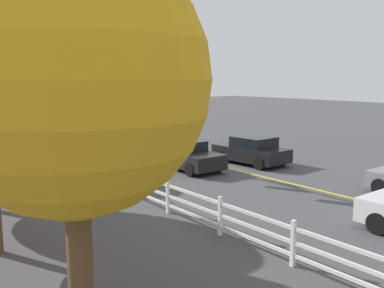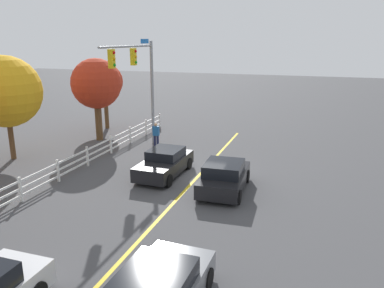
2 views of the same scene
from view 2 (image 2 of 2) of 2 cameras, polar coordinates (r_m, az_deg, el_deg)
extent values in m
plane|color=#444447|center=(20.20, 0.95, -4.79)|extent=(120.00, 120.00, 0.00)
cube|color=gold|center=(16.71, -3.24, -9.28)|extent=(28.00, 0.16, 0.01)
cylinder|color=gray|center=(26.00, -5.93, 7.49)|extent=(0.20, 0.20, 6.85)
cylinder|color=gray|center=(22.92, -9.49, 14.15)|extent=(6.32, 0.12, 0.12)
cube|color=#0C59B2|center=(24.94, -7.07, 14.98)|extent=(1.10, 0.03, 0.28)
cube|color=gold|center=(23.47, -8.73, 12.74)|extent=(0.32, 0.28, 1.00)
sphere|color=red|center=(23.39, -8.43, 13.53)|extent=(0.17, 0.17, 0.17)
sphere|color=orange|center=(23.40, -8.40, 12.75)|extent=(0.17, 0.17, 0.17)
sphere|color=#148C19|center=(23.41, -8.37, 11.97)|extent=(0.17, 0.17, 0.17)
cube|color=gold|center=(21.24, -11.91, 12.33)|extent=(0.32, 0.28, 1.00)
sphere|color=red|center=(21.15, -11.59, 13.21)|extent=(0.17, 0.17, 0.17)
sphere|color=orange|center=(21.16, -11.55, 12.34)|extent=(0.17, 0.17, 0.17)
sphere|color=#148C19|center=(21.18, -11.50, 11.48)|extent=(0.17, 0.17, 0.17)
cube|color=black|center=(20.14, -4.14, -3.17)|extent=(4.19, 1.88, 0.70)
cube|color=black|center=(20.14, -3.93, -1.39)|extent=(1.87, 1.64, 0.49)
cylinder|color=black|center=(18.70, -3.56, -5.48)|extent=(0.65, 0.24, 0.64)
cylinder|color=black|center=(19.38, -8.06, -4.84)|extent=(0.65, 0.24, 0.64)
cylinder|color=black|center=(21.16, -0.52, -2.92)|extent=(0.65, 0.24, 0.64)
cylinder|color=black|center=(21.77, -4.60, -2.45)|extent=(0.65, 0.24, 0.64)
cube|color=black|center=(18.24, 4.84, -5.25)|extent=(4.07, 2.08, 0.68)
cube|color=black|center=(17.84, 4.76, -3.61)|extent=(2.03, 1.80, 0.55)
cylinder|color=black|center=(19.73, 3.05, -4.32)|extent=(0.65, 0.25, 0.64)
cylinder|color=black|center=(19.45, 8.18, -4.77)|extent=(0.65, 0.25, 0.64)
cylinder|color=black|center=(17.28, 1.02, -7.26)|extent=(0.65, 0.25, 0.64)
cylinder|color=black|center=(16.95, 6.90, -7.84)|extent=(0.65, 0.25, 0.64)
cube|color=black|center=(10.27, -5.60, -19.56)|extent=(2.08, 1.77, 0.50)
cylinder|color=black|center=(12.23, -6.20, -17.69)|extent=(0.64, 0.23, 0.64)
cylinder|color=black|center=(11.67, 2.29, -19.41)|extent=(0.64, 0.23, 0.64)
cylinder|color=#191E3F|center=(25.28, -5.14, 0.33)|extent=(0.16, 0.16, 0.85)
cylinder|color=#191E3F|center=(25.36, -5.56, 0.37)|extent=(0.16, 0.16, 0.85)
cube|color=#1E5999|center=(25.14, -5.39, 1.97)|extent=(0.27, 0.41, 0.62)
sphere|color=tan|center=(25.05, -5.42, 2.90)|extent=(0.22, 0.22, 0.22)
cube|color=white|center=(18.56, -24.21, -6.19)|extent=(0.10, 0.10, 1.15)
cube|color=white|center=(20.40, -19.35, -3.78)|extent=(0.10, 0.10, 1.15)
cube|color=white|center=(22.39, -15.34, -1.77)|extent=(0.10, 0.10, 1.15)
cube|color=white|center=(24.50, -12.01, -0.08)|extent=(0.10, 0.10, 1.15)
cube|color=white|center=(26.69, -9.21, 1.33)|extent=(0.10, 0.10, 1.15)
cube|color=white|center=(28.95, -6.85, 2.53)|extent=(0.10, 0.10, 1.15)
cube|color=white|center=(31.26, -4.82, 3.55)|extent=(0.10, 0.10, 1.15)
cube|color=white|center=(20.29, -19.44, -2.78)|extent=(26.00, 0.06, 0.09)
cube|color=white|center=(20.39, -19.36, -3.72)|extent=(26.00, 0.06, 0.09)
cube|color=white|center=(20.49, -19.28, -4.56)|extent=(26.00, 0.06, 0.09)
cylinder|color=brown|center=(25.12, -25.34, 0.73)|extent=(0.31, 0.31, 2.50)
sphere|color=gold|center=(24.63, -26.08, 7.05)|extent=(4.13, 4.13, 4.13)
cylinder|color=brown|center=(27.86, -13.74, 3.33)|extent=(0.48, 0.48, 2.71)
sphere|color=#B22D19|center=(27.45, -14.10, 8.74)|extent=(3.46, 3.46, 3.46)
cylinder|color=brown|center=(31.43, -12.65, 4.71)|extent=(0.33, 0.33, 2.68)
sphere|color=#B22D19|center=(31.09, -12.91, 9.08)|extent=(2.85, 2.85, 2.85)
camera|label=1|loc=(20.25, -67.20, -1.17)|focal=40.01mm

